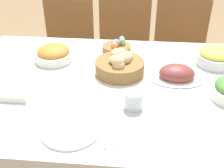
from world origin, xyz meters
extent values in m
cube|color=silver|center=(0.00, 0.00, 0.38)|extent=(1.61, 1.09, 0.75)
cylinder|color=brown|center=(-0.16, 0.62, 0.22)|extent=(0.03, 0.03, 0.44)
cylinder|color=brown|center=(0.23, 0.64, 0.22)|extent=(0.03, 0.03, 0.44)
cylinder|color=brown|center=(-0.18, 1.01, 0.22)|extent=(0.03, 0.03, 0.44)
cylinder|color=brown|center=(0.21, 1.03, 0.22)|extent=(0.03, 0.03, 0.44)
cube|color=brown|center=(0.03, 0.83, 0.45)|extent=(0.44, 0.44, 0.02)
cube|color=brown|center=(0.02, 1.03, 0.68)|extent=(0.42, 0.04, 0.46)
cylinder|color=brown|center=(0.25, 0.65, 0.22)|extent=(0.03, 0.03, 0.44)
cylinder|color=brown|center=(0.63, 0.62, 0.22)|extent=(0.03, 0.03, 0.44)
cylinder|color=brown|center=(0.28, 1.04, 0.22)|extent=(0.03, 0.03, 0.44)
cylinder|color=brown|center=(0.67, 1.00, 0.22)|extent=(0.03, 0.03, 0.44)
cube|color=brown|center=(0.46, 0.83, 0.45)|extent=(0.46, 0.46, 0.02)
cube|color=brown|center=(0.48, 1.03, 0.68)|extent=(0.42, 0.06, 0.46)
cylinder|color=brown|center=(-0.68, 0.65, 0.22)|extent=(0.03, 0.03, 0.44)
cylinder|color=brown|center=(-0.30, 0.61, 0.22)|extent=(0.03, 0.03, 0.44)
cylinder|color=brown|center=(-0.65, 1.04, 0.22)|extent=(0.03, 0.03, 0.44)
cylinder|color=brown|center=(-0.26, 1.00, 0.22)|extent=(0.03, 0.03, 0.44)
cube|color=brown|center=(-0.47, 0.83, 0.45)|extent=(0.46, 0.46, 0.02)
cube|color=brown|center=(-0.45, 1.03, 0.68)|extent=(0.42, 0.06, 0.46)
cylinder|color=olive|center=(0.04, 0.10, 0.78)|extent=(0.26, 0.26, 0.07)
ellipsoid|color=#E0C184|center=(0.06, 0.10, 0.84)|extent=(0.10, 0.10, 0.06)
ellipsoid|color=#E0C184|center=(0.02, 0.08, 0.84)|extent=(0.10, 0.09, 0.05)
ellipsoid|color=#E0C184|center=(0.04, 0.15, 0.84)|extent=(0.08, 0.07, 0.06)
ellipsoid|color=#E0C184|center=(0.02, 0.16, 0.84)|extent=(0.10, 0.10, 0.05)
ellipsoid|color=#E0C184|center=(0.04, 0.04, 0.83)|extent=(0.06, 0.06, 0.06)
ellipsoid|color=#E0C184|center=(0.08, 0.15, 0.83)|extent=(0.08, 0.10, 0.05)
ellipsoid|color=#E0C184|center=(0.03, 0.05, 0.84)|extent=(0.07, 0.07, 0.06)
cylinder|color=olive|center=(0.00, 0.38, 0.77)|extent=(0.17, 0.17, 0.03)
ellipsoid|color=#60B2E0|center=(-0.01, 0.36, 0.80)|extent=(0.03, 0.03, 0.04)
ellipsoid|color=#7FCC7A|center=(0.03, 0.39, 0.80)|extent=(0.04, 0.04, 0.05)
ellipsoid|color=#60B2E0|center=(0.03, 0.42, 0.80)|extent=(0.04, 0.04, 0.05)
ellipsoid|color=#B27AD1|center=(0.00, 0.37, 0.80)|extent=(0.03, 0.03, 0.04)
ellipsoid|color=pink|center=(0.00, 0.37, 0.80)|extent=(0.04, 0.04, 0.05)
ellipsoid|color=#F29E4C|center=(-0.01, 0.33, 0.80)|extent=(0.03, 0.03, 0.04)
ellipsoid|color=#B27AD1|center=(-0.01, 0.37, 0.80)|extent=(0.04, 0.04, 0.05)
ellipsoid|color=white|center=(0.33, 0.06, 0.76)|extent=(0.28, 0.19, 0.01)
ellipsoid|color=brown|center=(0.33, 0.06, 0.78)|extent=(0.18, 0.14, 0.09)
cylinder|color=white|center=(-0.35, 0.21, 0.77)|extent=(0.21, 0.21, 0.05)
ellipsoid|color=orange|center=(-0.35, 0.21, 0.81)|extent=(0.18, 0.18, 0.06)
cylinder|color=silver|center=(0.56, 0.25, 0.78)|extent=(0.21, 0.21, 0.06)
ellipsoid|color=#F4DB4C|center=(0.56, 0.25, 0.82)|extent=(0.18, 0.18, 0.06)
cylinder|color=white|center=(-0.12, -0.38, 0.76)|extent=(0.24, 0.24, 0.01)
cube|color=silver|center=(-0.26, -0.38, 0.75)|extent=(0.01, 0.19, 0.00)
cube|color=silver|center=(0.02, -0.38, 0.75)|extent=(0.01, 0.19, 0.00)
cube|color=silver|center=(0.05, -0.38, 0.75)|extent=(0.01, 0.19, 0.00)
cylinder|color=silver|center=(0.12, -0.20, 0.79)|extent=(0.08, 0.08, 0.08)
cube|color=white|center=(-0.42, -0.18, 0.77)|extent=(0.13, 0.08, 0.03)
camera|label=1|loc=(0.12, -1.20, 1.48)|focal=45.00mm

